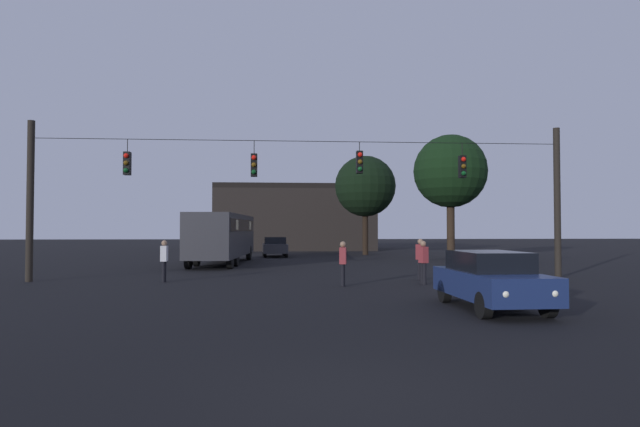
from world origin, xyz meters
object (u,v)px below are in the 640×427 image
Objects in this scene: car_near_right at (491,279)px; pedestrian_crossing_center at (423,260)px; pedestrian_near_bus at (343,261)px; tree_left_silhouette at (450,172)px; city_bus at (223,233)px; pedestrian_crossing_right at (421,257)px; pedestrian_crossing_left at (164,258)px; tree_behind_building at (365,186)px; car_far_left at (275,246)px.

car_near_right is 2.62× the size of pedestrian_crossing_center.
tree_left_silhouette is (9.43, 16.48, 5.18)m from pedestrian_near_bus.
city_bus reaches higher than pedestrian_crossing_center.
pedestrian_near_bus is (-3.49, -2.10, -0.04)m from pedestrian_crossing_right.
pedestrian_crossing_right reaches higher than pedestrian_crossing_left.
city_bus is at bearing -134.45° from tree_behind_building.
city_bus is 1.28× the size of tree_left_silhouette.
car_near_right and car_far_left have the same top height.
car_near_right is at bearing -89.17° from pedestrian_crossing_center.
pedestrian_crossing_left is 22.43m from tree_left_silhouette.
car_near_right is at bearing -91.79° from pedestrian_crossing_right.
pedestrian_crossing_right is at bearing 88.21° from car_near_right.
tree_left_silhouette is at bearing 60.21° from pedestrian_near_bus.
car_far_left is 9.21m from tree_behind_building.
pedestrian_crossing_right is at bearing 78.65° from pedestrian_crossing_center.
tree_left_silhouette is (6.20, 22.44, 5.32)m from car_near_right.
tree_left_silhouette is (5.95, 14.38, 5.14)m from pedestrian_crossing_right.
tree_left_silhouette reaches higher than car_far_left.
tree_left_silhouette reaches higher than pedestrian_crossing_center.
pedestrian_crossing_left reaches higher than car_near_right.
pedestrian_crossing_right is (10.45, 0.03, 0.03)m from pedestrian_crossing_left.
pedestrian_near_bus is 19.68m from tree_left_silhouette.
pedestrian_crossing_left is 25.25m from tree_behind_building.
car_near_right is 2.63× the size of pedestrian_near_bus.
pedestrian_crossing_center is at bearing -74.38° from car_far_left.
car_far_left is 0.51× the size of tree_left_silhouette.
city_bus is at bearing 84.31° from pedestrian_crossing_left.
tree_behind_building is at bearing 122.46° from tree_left_silhouette.
pedestrian_crossing_right is 4.07m from pedestrian_near_bus.
pedestrian_crossing_right is 16.39m from tree_left_silhouette.
pedestrian_crossing_right is (9.33, -11.18, -0.89)m from city_bus.
tree_left_silhouette reaches higher than pedestrian_near_bus.
tree_left_silhouette is 8.91m from tree_behind_building.
pedestrian_crossing_center is at bearing -9.46° from pedestrian_crossing_left.
car_near_right is 30.37m from tree_behind_building.
tree_left_silhouette reaches higher than pedestrian_crossing_right.
pedestrian_near_bus is (6.96, -2.07, -0.01)m from pedestrian_crossing_left.
pedestrian_crossing_left is 1.00× the size of pedestrian_crossing_center.
car_far_left is 2.58× the size of pedestrian_crossing_right.
city_bus is at bearing 113.76° from pedestrian_near_bus.
pedestrian_crossing_left is 0.19× the size of tree_left_silhouette.
pedestrian_crossing_center is (8.99, -12.89, -0.92)m from city_bus.
city_bus reaches higher than pedestrian_near_bus.
city_bus is at bearing 124.89° from pedestrian_crossing_center.
tree_behind_building is (1.17, 21.89, 4.68)m from pedestrian_crossing_right.
city_bus is 14.59m from pedestrian_crossing_right.
tree_left_silhouette is at bearing 68.65° from pedestrian_crossing_center.
pedestrian_crossing_right is (0.34, 1.71, 0.03)m from pedestrian_crossing_center.
pedestrian_near_bus reaches higher than car_near_right.
pedestrian_crossing_center is 24.11m from tree_behind_building.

